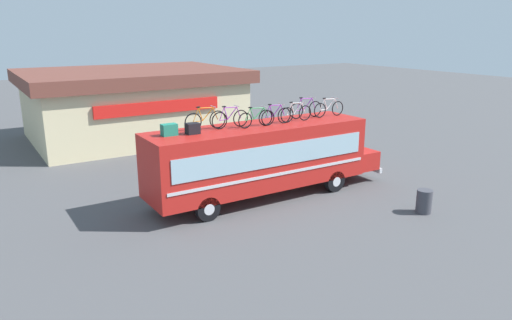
% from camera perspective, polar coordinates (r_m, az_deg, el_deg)
% --- Properties ---
extents(ground_plane, '(120.00, 120.00, 0.00)m').
position_cam_1_polar(ground_plane, '(20.73, 0.34, -4.50)').
color(ground_plane, '#4C4C4F').
extents(bus, '(11.10, 2.59, 3.18)m').
position_cam_1_polar(bus, '(20.28, 0.85, 0.47)').
color(bus, red).
rests_on(bus, ground).
extents(luggage_bag_1, '(0.58, 0.37, 0.44)m').
position_cam_1_polar(luggage_bag_1, '(18.26, -10.35, 3.58)').
color(luggage_bag_1, '#1E7F66').
rests_on(luggage_bag_1, bus).
extents(luggage_bag_2, '(0.50, 0.39, 0.42)m').
position_cam_1_polar(luggage_bag_2, '(18.41, -7.59, 3.76)').
color(luggage_bag_2, black).
rests_on(luggage_bag_2, bus).
extents(rooftop_bicycle_1, '(1.80, 0.44, 0.97)m').
position_cam_1_polar(rooftop_bicycle_1, '(19.07, -6.07, 4.79)').
color(rooftop_bicycle_1, black).
rests_on(rooftop_bicycle_1, bus).
extents(rooftop_bicycle_2, '(1.67, 0.44, 0.93)m').
position_cam_1_polar(rooftop_bicycle_2, '(19.35, -3.12, 4.97)').
color(rooftop_bicycle_2, black).
rests_on(rooftop_bicycle_2, bus).
extents(rooftop_bicycle_3, '(1.74, 0.44, 0.86)m').
position_cam_1_polar(rooftop_bicycle_3, '(19.52, 0.07, 5.01)').
color(rooftop_bicycle_3, black).
rests_on(rooftop_bicycle_3, bus).
extents(rooftop_bicycle_4, '(1.62, 0.44, 0.90)m').
position_cam_1_polar(rooftop_bicycle_4, '(20.06, 2.27, 5.32)').
color(rooftop_bicycle_4, black).
rests_on(rooftop_bicycle_4, bus).
extents(rooftop_bicycle_5, '(1.63, 0.44, 0.89)m').
position_cam_1_polar(rooftop_bicycle_5, '(20.74, 4.81, 5.61)').
color(rooftop_bicycle_5, black).
rests_on(rooftop_bicycle_5, bus).
extents(rooftop_bicycle_6, '(1.78, 0.44, 0.96)m').
position_cam_1_polar(rooftop_bicycle_6, '(21.66, 5.98, 6.07)').
color(rooftop_bicycle_6, black).
rests_on(rooftop_bicycle_6, bus).
extents(rooftop_bicycle_7, '(1.72, 0.44, 0.89)m').
position_cam_1_polar(rooftop_bicycle_7, '(22.11, 8.70, 6.11)').
color(rooftop_bicycle_7, black).
rests_on(rooftop_bicycle_7, bus).
extents(roadside_building, '(13.54, 10.27, 4.47)m').
position_cam_1_polar(roadside_building, '(32.94, -14.52, 6.63)').
color(roadside_building, beige).
rests_on(roadside_building, ground).
extents(trash_bin, '(0.61, 0.61, 0.95)m').
position_cam_1_polar(trash_bin, '(20.06, 19.46, -4.69)').
color(trash_bin, '#3F3F47').
rests_on(trash_bin, ground).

